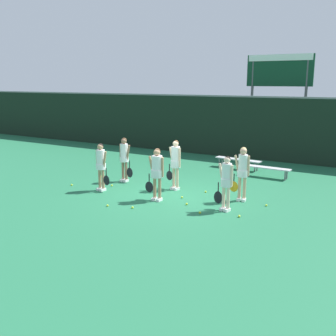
% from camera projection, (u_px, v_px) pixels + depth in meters
% --- Properties ---
extents(ground_plane, '(140.00, 140.00, 0.00)m').
position_uv_depth(ground_plane, '(168.00, 195.00, 13.54)').
color(ground_plane, '#216642').
extents(fence_windscreen, '(60.00, 0.08, 3.12)m').
position_uv_depth(fence_windscreen, '(244.00, 127.00, 19.57)').
color(fence_windscreen, black).
rests_on(fence_windscreen, ground_plane).
extents(scoreboard, '(3.36, 0.15, 5.14)m').
position_uv_depth(scoreboard, '(279.00, 78.00, 19.99)').
color(scoreboard, '#515156').
rests_on(scoreboard, ground_plane).
extents(bench_courtside, '(1.95, 0.44, 0.42)m').
position_uv_depth(bench_courtside, '(267.00, 168.00, 15.89)').
color(bench_courtside, '#B2B2B7').
rests_on(bench_courtside, ground_plane).
extents(bench_far, '(2.13, 0.59, 0.45)m').
position_uv_depth(bench_far, '(238.00, 160.00, 17.41)').
color(bench_far, '#B2B2B7').
rests_on(bench_far, ground_plane).
extents(player_0, '(0.62, 0.35, 1.70)m').
position_uv_depth(player_0, '(101.00, 163.00, 13.83)').
color(player_0, tan).
rests_on(player_0, ground_plane).
extents(player_1, '(0.69, 0.40, 1.73)m').
position_uv_depth(player_1, '(157.00, 170.00, 12.65)').
color(player_1, tan).
rests_on(player_1, ground_plane).
extents(player_2, '(0.61, 0.34, 1.67)m').
position_uv_depth(player_2, '(226.00, 179.00, 11.65)').
color(player_2, beige).
rests_on(player_2, ground_plane).
extents(player_3, '(0.62, 0.33, 1.71)m').
position_uv_depth(player_3, '(124.00, 156.00, 15.09)').
color(player_3, '#8C664C').
rests_on(player_3, ground_plane).
extents(player_4, '(0.62, 0.35, 1.79)m').
position_uv_depth(player_4, '(175.00, 161.00, 13.96)').
color(player_4, beige).
rests_on(player_4, ground_plane).
extents(player_5, '(0.62, 0.34, 1.77)m').
position_uv_depth(player_5, '(242.00, 169.00, 12.62)').
color(player_5, tan).
rests_on(player_5, ground_plane).
extents(tennis_ball_0, '(0.06, 0.06, 0.06)m').
position_uv_depth(tennis_ball_0, '(206.00, 192.00, 13.75)').
color(tennis_ball_0, '#CCE033').
rests_on(tennis_ball_0, ground_plane).
extents(tennis_ball_1, '(0.07, 0.07, 0.07)m').
position_uv_depth(tennis_ball_1, '(239.00, 216.00, 11.26)').
color(tennis_ball_1, '#CCE033').
rests_on(tennis_ball_1, ground_plane).
extents(tennis_ball_2, '(0.07, 0.07, 0.07)m').
position_uv_depth(tennis_ball_2, '(182.00, 197.00, 13.10)').
color(tennis_ball_2, '#CCE033').
rests_on(tennis_ball_2, ground_plane).
extents(tennis_ball_3, '(0.07, 0.07, 0.07)m').
position_uv_depth(tennis_ball_3, '(72.00, 185.00, 14.66)').
color(tennis_ball_3, '#CCE033').
rests_on(tennis_ball_3, ground_plane).
extents(tennis_ball_4, '(0.07, 0.07, 0.07)m').
position_uv_depth(tennis_ball_4, '(112.00, 185.00, 14.59)').
color(tennis_ball_4, '#CCE033').
rests_on(tennis_ball_4, ground_plane).
extents(tennis_ball_5, '(0.07, 0.07, 0.07)m').
position_uv_depth(tennis_ball_5, '(266.00, 205.00, 12.26)').
color(tennis_ball_5, '#CCE033').
rests_on(tennis_ball_5, ground_plane).
extents(tennis_ball_6, '(0.07, 0.07, 0.07)m').
position_uv_depth(tennis_ball_6, '(133.00, 207.00, 12.04)').
color(tennis_ball_6, '#CCE033').
rests_on(tennis_ball_6, ground_plane).
extents(tennis_ball_7, '(0.07, 0.07, 0.07)m').
position_uv_depth(tennis_ball_7, '(101.00, 176.00, 15.98)').
color(tennis_ball_7, '#CCE033').
rests_on(tennis_ball_7, ground_plane).
extents(tennis_ball_8, '(0.07, 0.07, 0.07)m').
position_uv_depth(tennis_ball_8, '(187.00, 204.00, 12.38)').
color(tennis_ball_8, '#CCE033').
rests_on(tennis_ball_8, ground_plane).
extents(tennis_ball_9, '(0.07, 0.07, 0.07)m').
position_uv_depth(tennis_ball_9, '(200.00, 213.00, 11.58)').
color(tennis_ball_9, '#CCE033').
rests_on(tennis_ball_9, ground_plane).
extents(tennis_ball_10, '(0.07, 0.07, 0.07)m').
position_uv_depth(tennis_ball_10, '(108.00, 206.00, 12.24)').
color(tennis_ball_10, '#CCE033').
rests_on(tennis_ball_10, ground_plane).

